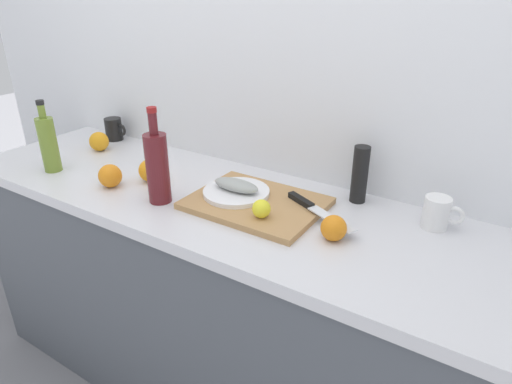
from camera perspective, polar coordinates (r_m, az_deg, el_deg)
back_wall at (r=1.67m, az=0.43°, el=14.72°), size 3.20×0.05×2.50m
kitchen_counter at (r=1.77m, az=-5.45°, el=-13.63°), size 2.00×0.60×0.90m
cutting_board at (r=1.44m, az=-0.00°, el=-1.44°), size 0.42×0.32×0.02m
white_plate at (r=1.47m, az=-2.53°, el=-0.02°), size 0.22×0.22×0.01m
fish_fillet at (r=1.46m, az=-2.55°, el=0.89°), size 0.17×0.07×0.04m
chef_knife at (r=1.38m, az=7.13°, el=-1.89°), size 0.27×0.15×0.02m
lemon_0 at (r=1.32m, az=0.69°, el=-2.15°), size 0.06×0.06×0.06m
olive_oil_bottle at (r=1.85m, az=-25.04°, el=5.70°), size 0.06×0.06×0.27m
wine_bottle at (r=1.46m, az=-12.51°, el=3.22°), size 0.07×0.07×0.32m
coffee_mug_0 at (r=2.14m, az=-17.70°, el=7.67°), size 0.12×0.08×0.10m
coffee_mug_1 at (r=1.40m, az=22.19°, el=-2.48°), size 0.12×0.08×0.10m
orange_0 at (r=1.64m, az=-18.17°, el=1.98°), size 0.08×0.08×0.08m
orange_1 at (r=2.02m, az=-19.45°, el=6.12°), size 0.08×0.08×0.08m
orange_2 at (r=1.26m, az=9.91°, el=-4.57°), size 0.07×0.07×0.07m
orange_3 at (r=1.65m, az=-13.41°, el=2.70°), size 0.08×0.08×0.08m
pepper_mill at (r=1.47m, az=13.15°, el=2.20°), size 0.05×0.05×0.19m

